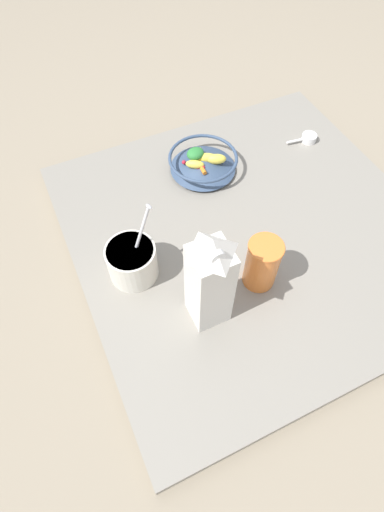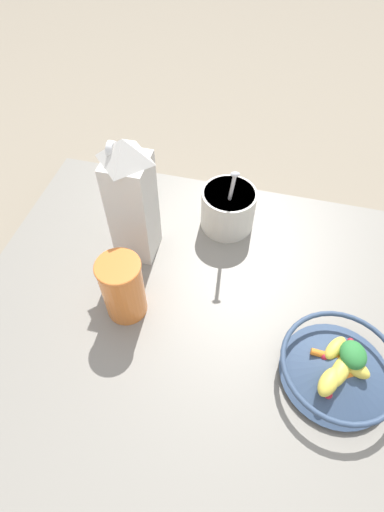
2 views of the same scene
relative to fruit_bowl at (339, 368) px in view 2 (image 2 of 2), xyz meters
The scene contains 6 objects.
ground_plane 0.28m from the fruit_bowl, 85.25° to the right, with size 6.00×6.00×0.00m, color gray.
countertop 0.28m from the fruit_bowl, 85.25° to the right, with size 0.99×0.99×0.04m.
fruit_bowl is the anchor object (origin of this frame).
milk_carton 0.51m from the fruit_bowl, 114.44° to the right, with size 0.09×0.09×0.30m.
yogurt_tub 0.43m from the fruit_bowl, 140.78° to the right, with size 0.14×0.13×0.22m.
drinking_cup 0.43m from the fruit_bowl, 95.98° to the right, with size 0.09×0.09×0.15m.
Camera 2 is at (0.32, 0.08, 0.77)m, focal length 28.00 mm.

